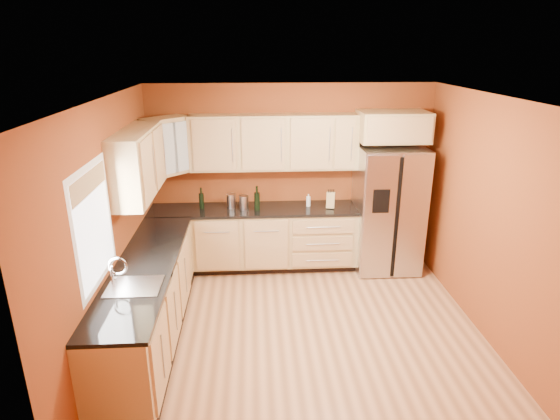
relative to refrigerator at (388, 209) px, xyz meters
name	(u,v)px	position (x,y,z in m)	size (l,w,h in m)	color
floor	(304,333)	(-1.35, -1.62, -0.89)	(4.00, 4.00, 0.00)	#955E39
ceiling	(309,99)	(-1.35, -1.62, 1.71)	(4.00, 4.00, 0.00)	silver
wall_back	(291,176)	(-1.35, 0.38, 0.41)	(4.00, 0.04, 2.60)	brown
wall_front	(342,341)	(-1.35, -3.62, 0.41)	(4.00, 0.04, 2.60)	brown
wall_left	(111,231)	(-3.35, -1.62, 0.41)	(0.04, 4.00, 2.60)	brown
wall_right	(493,222)	(0.65, -1.62, 0.41)	(0.04, 4.00, 2.60)	brown
base_cabinets_back	(254,240)	(-1.90, 0.07, -0.45)	(2.90, 0.60, 0.88)	tan
base_cabinets_left	(149,304)	(-3.05, -1.62, -0.45)	(0.60, 2.80, 0.88)	tan
countertop_back	(253,210)	(-1.90, 0.06, 0.01)	(2.90, 0.62, 0.04)	black
countertop_left	(146,265)	(-3.04, -1.62, 0.01)	(0.62, 2.80, 0.04)	black
upper_cabinets_back	(274,142)	(-1.60, 0.21, 0.94)	(2.30, 0.33, 0.75)	tan
upper_cabinets_left	(138,163)	(-3.19, -0.90, 0.94)	(0.33, 1.35, 0.75)	tan
corner_upper_cabinet	(167,146)	(-3.02, 0.04, 0.94)	(0.62, 0.33, 0.75)	tan
over_fridge_cabinet	(393,126)	(0.00, 0.07, 1.16)	(0.92, 0.60, 0.40)	tan
refrigerator	(388,209)	(0.00, 0.00, 0.00)	(0.90, 0.75, 1.78)	#B2B2B7
window	(94,226)	(-3.33, -2.12, 0.66)	(0.03, 0.90, 1.00)	white
sink_faucet	(133,273)	(-3.04, -2.12, 0.18)	(0.50, 0.42, 0.30)	silver
canister_left	(231,201)	(-2.21, 0.11, 0.13)	(0.13, 0.13, 0.20)	#B2B2B7
canister_right	(244,202)	(-2.03, 0.03, 0.13)	(0.12, 0.12, 0.20)	#B2B2B7
wine_bottle_a	(201,198)	(-2.62, 0.10, 0.18)	(0.07, 0.07, 0.30)	black
wine_bottle_b	(257,198)	(-1.85, -0.01, 0.20)	(0.08, 0.08, 0.35)	black
knife_block	(331,200)	(-0.82, 0.03, 0.14)	(0.11, 0.10, 0.22)	tan
soap_dispenser	(308,200)	(-1.12, 0.11, 0.12)	(0.06, 0.06, 0.18)	white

